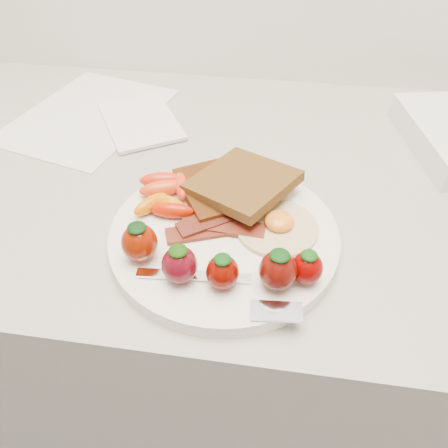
# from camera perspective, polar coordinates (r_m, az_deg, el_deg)

# --- Properties ---
(counter) EXTENTS (2.00, 0.60, 0.90)m
(counter) POSITION_cam_1_polar(r_m,az_deg,el_deg) (0.97, 2.19, -15.06)
(counter) COLOR gray
(counter) RESTS_ON ground
(plate) EXTENTS (0.27, 0.27, 0.02)m
(plate) POSITION_cam_1_polar(r_m,az_deg,el_deg) (0.52, 0.00, -1.52)
(plate) COLOR white
(plate) RESTS_ON counter
(toast_lower) EXTENTS (0.15, 0.15, 0.01)m
(toast_lower) POSITION_cam_1_polar(r_m,az_deg,el_deg) (0.56, 0.07, 4.84)
(toast_lower) COLOR black
(toast_lower) RESTS_ON plate
(toast_upper) EXTENTS (0.15, 0.15, 0.03)m
(toast_upper) POSITION_cam_1_polar(r_m,az_deg,el_deg) (0.55, 2.44, 5.43)
(toast_upper) COLOR #3C280E
(toast_upper) RESTS_ON toast_lower
(fried_egg) EXTENTS (0.11, 0.11, 0.02)m
(fried_egg) POSITION_cam_1_polar(r_m,az_deg,el_deg) (0.51, 6.99, -0.23)
(fried_egg) COLOR silver
(fried_egg) RESTS_ON plate
(bacon_strips) EXTENTS (0.12, 0.09, 0.01)m
(bacon_strips) POSITION_cam_1_polar(r_m,az_deg,el_deg) (0.51, -1.00, -0.13)
(bacon_strips) COLOR #430C0D
(bacon_strips) RESTS_ON plate
(baby_carrots) EXTENTS (0.09, 0.09, 0.02)m
(baby_carrots) POSITION_cam_1_polar(r_m,az_deg,el_deg) (0.55, -7.58, 3.87)
(baby_carrots) COLOR red
(baby_carrots) RESTS_ON plate
(strawberries) EXTENTS (0.21, 0.06, 0.05)m
(strawberries) POSITION_cam_1_polar(r_m,az_deg,el_deg) (0.45, -0.76, -4.95)
(strawberries) COLOR #721200
(strawberries) RESTS_ON plate
(fork) EXTENTS (0.18, 0.06, 0.00)m
(fork) POSITION_cam_1_polar(r_m,az_deg,el_deg) (0.45, 0.77, -8.76)
(fork) COLOR white
(fork) RESTS_ON plate
(paper_sheet) EXTENTS (0.27, 0.32, 0.00)m
(paper_sheet) POSITION_cam_1_polar(r_m,az_deg,el_deg) (0.80, -17.28, 13.44)
(paper_sheet) COLOR silver
(paper_sheet) RESTS_ON counter
(notepad) EXTENTS (0.18, 0.19, 0.01)m
(notepad) POSITION_cam_1_polar(r_m,az_deg,el_deg) (0.75, -10.82, 13.05)
(notepad) COLOR white
(notepad) RESTS_ON paper_sheet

